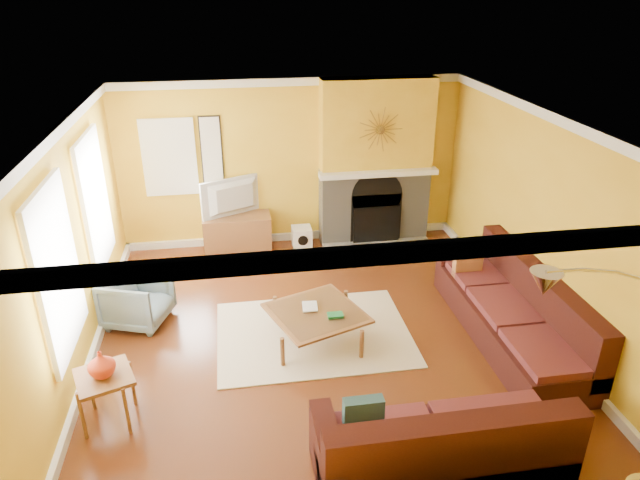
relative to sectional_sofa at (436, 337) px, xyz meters
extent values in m
cube|color=brown|center=(-1.17, 0.81, -0.46)|extent=(5.50, 6.00, 0.02)
cube|color=white|center=(-1.17, 0.81, 2.26)|extent=(5.50, 6.00, 0.02)
cube|color=yellow|center=(-1.17, 3.82, 0.90)|extent=(5.50, 0.02, 2.70)
cube|color=yellow|center=(-1.17, -2.20, 0.90)|extent=(5.50, 0.02, 2.70)
cube|color=yellow|center=(-3.93, 0.81, 0.90)|extent=(0.02, 6.00, 2.70)
cube|color=yellow|center=(1.59, 0.81, 0.90)|extent=(0.02, 6.00, 2.70)
cube|color=white|center=(-3.89, 2.11, 1.05)|extent=(0.06, 1.22, 1.72)
cube|color=white|center=(-3.89, 0.21, 1.05)|extent=(0.06, 1.22, 1.72)
cube|color=white|center=(-3.07, 3.77, 1.10)|extent=(0.82, 0.06, 1.22)
cube|color=white|center=(-2.42, 3.78, 1.15)|extent=(0.34, 0.04, 1.14)
cube|color=white|center=(0.18, 3.37, 0.80)|extent=(1.92, 0.22, 0.08)
cube|color=gray|center=(0.18, 3.06, -0.42)|extent=(1.80, 0.70, 0.06)
cube|color=beige|center=(-1.25, 0.92, -0.44)|extent=(2.40, 1.80, 0.02)
cube|color=brown|center=(-2.11, 3.54, -0.15)|extent=(1.08, 0.49, 0.59)
imported|color=black|center=(-2.11, 3.54, 0.45)|extent=(1.02, 0.59, 0.62)
cube|color=white|center=(-1.05, 3.53, -0.29)|extent=(0.32, 0.32, 0.32)
imported|color=slate|center=(-3.44, 1.56, -0.11)|extent=(0.95, 0.94, 0.68)
imported|color=red|center=(-3.50, -0.27, 0.26)|extent=(0.33, 0.33, 0.28)
imported|color=white|center=(-1.39, 0.91, -0.03)|extent=(0.20, 0.26, 0.02)
camera|label=1|loc=(-2.13, -5.03, 3.67)|focal=32.00mm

